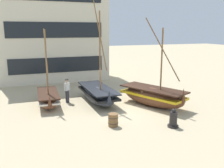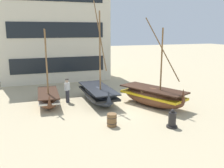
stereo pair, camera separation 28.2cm
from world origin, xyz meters
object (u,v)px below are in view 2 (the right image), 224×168
Objects in this scene: fishing_boat_centre_large at (153,96)px; capstan_winch at (172,120)px; fishing_boat_far_right at (98,94)px; wooden_barrel at (112,120)px; fishing_boat_near_left at (48,98)px; fisherman_by_hull at (67,91)px; harbor_building_main at (53,30)px.

capstan_winch is at bearing -103.35° from fishing_boat_centre_large.
fishing_boat_far_right is 4.59m from wooden_barrel.
capstan_winch is at bearing -67.63° from fishing_boat_far_right.
fisherman_by_hull is at bearing 8.98° from fishing_boat_near_left.
fisherman_by_hull is at bearing 124.38° from capstan_winch.
fisherman_by_hull is at bearing 152.13° from fishing_boat_centre_large.
fishing_boat_centre_large is 14.17m from harbor_building_main.
fishing_boat_near_left reaches higher than capstan_winch.
capstan_winch is 1.44× the size of wooden_barrel.
harbor_building_main is at bearing 80.28° from fishing_boat_near_left.
fishing_boat_centre_large is at bearing -21.27° from fishing_boat_near_left.
harbor_building_main is at bearing 104.01° from capstan_winch.
capstan_winch reaches higher than wooden_barrel.
harbor_building_main is at bearing 87.87° from fisherman_by_hull.
harbor_building_main is (-1.10, 15.00, 4.67)m from wooden_barrel.
fishing_boat_near_left is at bearing 172.08° from fishing_boat_far_right.
fishing_boat_far_right reaches higher than fishing_boat_centre_large.
fisherman_by_hull is (-5.28, 2.79, 0.15)m from fishing_boat_centre_large.
fisherman_by_hull is 7.82m from capstan_winch.
fishing_boat_near_left is 11.09m from harbor_building_main.
fishing_boat_near_left is 8.48m from capstan_winch.
fishing_boat_near_left is at bearing 158.73° from fishing_boat_centre_large.
fishing_boat_far_right is 9.99× the size of wooden_barrel.
fisherman_by_hull is (1.35, 0.21, 0.31)m from fishing_boat_near_left.
capstan_winch is (4.41, -6.44, -0.43)m from fisherman_by_hull.
fisherman_by_hull is 10.64m from harbor_building_main.
fishing_boat_centre_large is at bearing 76.65° from capstan_winch.
fishing_boat_centre_large is 3.86m from fishing_boat_far_right.
fishing_boat_far_right is (-3.24, 2.11, -0.07)m from fishing_boat_centre_large.
fishing_boat_far_right is 0.64× the size of harbor_building_main.
fishing_boat_far_right is at bearing 146.95° from fishing_boat_centre_large.
fishing_boat_near_left is at bearing 132.72° from capstan_winch.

